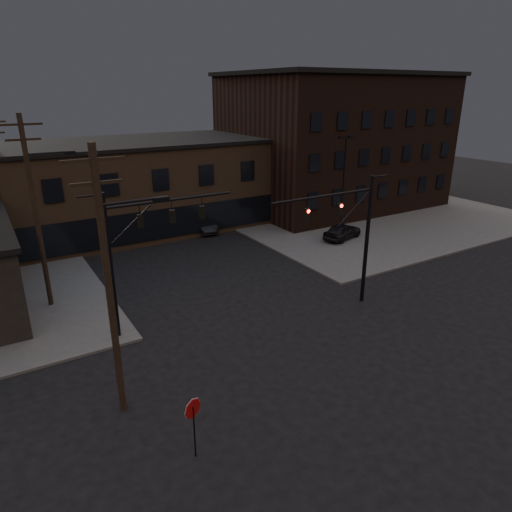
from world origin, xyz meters
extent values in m
plane|color=black|center=(0.00, 0.00, 0.00)|extent=(140.00, 140.00, 0.00)
cube|color=#474744|center=(22.00, 22.00, 0.07)|extent=(30.00, 30.00, 0.15)
cube|color=brown|center=(0.00, 28.00, 4.00)|extent=(40.00, 12.00, 8.00)
cube|color=black|center=(22.00, 26.00, 7.00)|extent=(22.00, 16.00, 14.00)
cylinder|color=black|center=(6.50, 4.50, 4.00)|extent=(0.24, 0.24, 8.00)
cylinder|color=black|center=(3.00, 4.50, 7.20)|extent=(7.00, 0.14, 0.14)
cube|color=#FF140C|center=(4.17, 4.50, 6.30)|extent=(0.28, 0.22, 0.70)
cube|color=#FF140C|center=(1.83, 4.50, 6.30)|extent=(0.28, 0.22, 0.70)
cylinder|color=black|center=(-8.00, 8.00, 4.00)|extent=(0.24, 0.24, 8.00)
cylinder|color=black|center=(-4.50, 8.00, 7.20)|extent=(7.00, 0.14, 0.14)
cube|color=black|center=(-6.25, 8.00, 6.30)|extent=(0.28, 0.22, 0.70)
cube|color=black|center=(-4.50, 8.00, 6.30)|extent=(0.28, 0.22, 0.70)
cube|color=black|center=(-2.75, 8.00, 6.30)|extent=(0.28, 0.22, 0.70)
cylinder|color=black|center=(-8.00, -2.00, 1.10)|extent=(0.06, 0.06, 2.20)
cylinder|color=maroon|center=(-8.00, -1.98, 2.10)|extent=(0.72, 0.33, 0.76)
cylinder|color=black|center=(-9.50, 2.00, 5.50)|extent=(0.28, 0.28, 11.00)
cube|color=black|center=(-9.50, 2.00, 10.40)|extent=(2.20, 0.12, 0.12)
cube|color=black|center=(-9.50, 2.00, 9.60)|extent=(1.80, 0.12, 0.12)
cube|color=black|center=(-7.20, 2.00, 8.75)|extent=(0.60, 0.25, 0.18)
cylinder|color=black|center=(-10.50, 14.00, 5.75)|extent=(0.28, 0.28, 11.50)
cube|color=black|center=(-10.50, 14.00, 10.90)|extent=(2.20, 0.12, 0.12)
cube|color=black|center=(-10.50, 14.00, 10.10)|extent=(1.80, 0.12, 0.12)
cube|color=black|center=(-8.20, 14.00, 9.25)|extent=(0.60, 0.25, 0.18)
cylinder|color=black|center=(-11.50, 26.00, 5.50)|extent=(0.28, 0.28, 11.00)
cylinder|color=black|center=(13.00, 14.00, 4.50)|extent=(0.14, 0.14, 9.00)
cube|color=black|center=(12.50, 14.00, 9.05)|extent=(0.50, 0.28, 0.18)
cube|color=black|center=(13.50, 14.00, 9.05)|extent=(0.50, 0.28, 0.18)
cylinder|color=black|center=(19.00, 19.00, 4.50)|extent=(0.14, 0.14, 9.00)
cube|color=black|center=(18.50, 19.00, 9.05)|extent=(0.50, 0.28, 0.18)
cube|color=black|center=(19.50, 19.00, 9.05)|extent=(0.50, 0.28, 0.18)
imported|color=black|center=(13.71, 14.50, 0.87)|extent=(4.52, 2.80, 1.44)
imported|color=silver|center=(17.80, 22.03, 0.73)|extent=(4.15, 1.96, 1.17)
imported|color=black|center=(4.45, 23.58, 0.75)|extent=(2.25, 4.72, 1.49)
camera|label=1|loc=(-13.02, -14.41, 12.68)|focal=32.00mm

